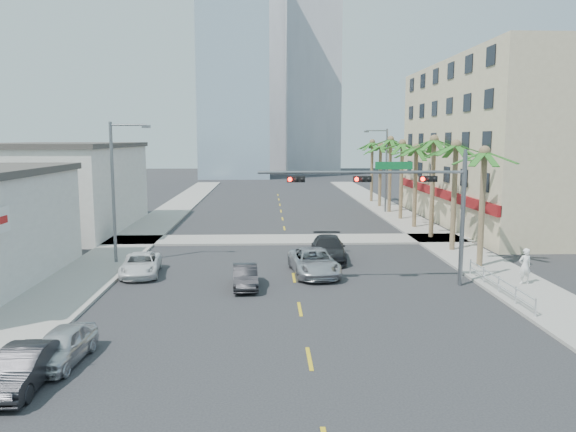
{
  "coord_description": "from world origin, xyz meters",
  "views": [
    {
      "loc": [
        -1.5,
        -21.5,
        7.96
      ],
      "look_at": [
        -0.31,
        10.76,
        3.5
      ],
      "focal_mm": 35.0,
      "sensor_mm": 36.0,
      "label": 1
    }
  ],
  "objects_px": {
    "car_parked_mid": "(22,368)",
    "car_lane_center": "(314,262)",
    "car_parked_near": "(62,346)",
    "car_lane_left": "(245,277)",
    "pedestrian": "(525,266)",
    "car_parked_far": "(141,264)",
    "traffic_signal_mast": "(404,194)",
    "car_lane_right": "(328,249)"
  },
  "relations": [
    {
      "from": "car_parked_mid",
      "to": "car_lane_center",
      "type": "height_order",
      "value": "car_lane_center"
    },
    {
      "from": "car_parked_near",
      "to": "car_lane_left",
      "type": "distance_m",
      "value": 11.74
    },
    {
      "from": "car_parked_near",
      "to": "pedestrian",
      "type": "xyz_separation_m",
      "value": [
        21.26,
        9.71,
        0.49
      ]
    },
    {
      "from": "car_parked_mid",
      "to": "pedestrian",
      "type": "bearing_deg",
      "value": 27.97
    },
    {
      "from": "car_parked_far",
      "to": "car_parked_near",
      "type": "bearing_deg",
      "value": -95.82
    },
    {
      "from": "traffic_signal_mast",
      "to": "car_lane_right",
      "type": "bearing_deg",
      "value": 116.43
    },
    {
      "from": "car_parked_mid",
      "to": "pedestrian",
      "type": "height_order",
      "value": "pedestrian"
    },
    {
      "from": "car_parked_mid",
      "to": "car_lane_right",
      "type": "bearing_deg",
      "value": 57.25
    },
    {
      "from": "car_parked_near",
      "to": "car_parked_mid",
      "type": "distance_m",
      "value": 2.05
    },
    {
      "from": "car_parked_near",
      "to": "pedestrian",
      "type": "bearing_deg",
      "value": 29.37
    },
    {
      "from": "car_lane_left",
      "to": "car_lane_right",
      "type": "distance_m",
      "value": 8.45
    },
    {
      "from": "car_parked_mid",
      "to": "car_lane_right",
      "type": "height_order",
      "value": "car_lane_right"
    },
    {
      "from": "car_parked_far",
      "to": "pedestrian",
      "type": "distance_m",
      "value": 21.62
    },
    {
      "from": "car_parked_far",
      "to": "car_lane_left",
      "type": "height_order",
      "value": "car_parked_far"
    },
    {
      "from": "traffic_signal_mast",
      "to": "pedestrian",
      "type": "bearing_deg",
      "value": -2.68
    },
    {
      "from": "car_parked_far",
      "to": "car_lane_center",
      "type": "height_order",
      "value": "car_lane_center"
    },
    {
      "from": "car_parked_mid",
      "to": "car_lane_left",
      "type": "relative_size",
      "value": 1.06
    },
    {
      "from": "car_parked_near",
      "to": "car_lane_left",
      "type": "bearing_deg",
      "value": 63.29
    },
    {
      "from": "car_lane_center",
      "to": "car_lane_right",
      "type": "height_order",
      "value": "car_lane_right"
    },
    {
      "from": "car_lane_center",
      "to": "car_lane_right",
      "type": "distance_m",
      "value": 4.05
    },
    {
      "from": "traffic_signal_mast",
      "to": "car_parked_near",
      "type": "distance_m",
      "value": 18.29
    },
    {
      "from": "car_parked_near",
      "to": "car_lane_left",
      "type": "height_order",
      "value": "car_parked_near"
    },
    {
      "from": "car_lane_right",
      "to": "pedestrian",
      "type": "bearing_deg",
      "value": -31.5
    },
    {
      "from": "car_parked_mid",
      "to": "car_lane_center",
      "type": "xyz_separation_m",
      "value": [
        10.61,
        14.8,
        0.1
      ]
    },
    {
      "from": "car_parked_mid",
      "to": "car_lane_right",
      "type": "xyz_separation_m",
      "value": [
        11.88,
        18.64,
        0.13
      ]
    },
    {
      "from": "car_lane_center",
      "to": "car_lane_left",
      "type": "bearing_deg",
      "value": -150.03
    },
    {
      "from": "car_parked_near",
      "to": "car_parked_far",
      "type": "xyz_separation_m",
      "value": [
        -0.09,
        13.06,
        -0.0
      ]
    },
    {
      "from": "traffic_signal_mast",
      "to": "car_parked_far",
      "type": "distance_m",
      "value": 15.68
    },
    {
      "from": "car_lane_center",
      "to": "car_parked_mid",
      "type": "bearing_deg",
      "value": -131.29
    },
    {
      "from": "car_parked_near",
      "to": "car_lane_right",
      "type": "height_order",
      "value": "car_lane_right"
    },
    {
      "from": "traffic_signal_mast",
      "to": "car_parked_near",
      "type": "xyz_separation_m",
      "value": [
        -14.64,
        -10.02,
        -4.42
      ]
    },
    {
      "from": "car_parked_near",
      "to": "car_parked_mid",
      "type": "height_order",
      "value": "car_parked_mid"
    },
    {
      "from": "car_lane_center",
      "to": "car_parked_near",
      "type": "bearing_deg",
      "value": -133.78
    },
    {
      "from": "car_parked_near",
      "to": "car_lane_right",
      "type": "relative_size",
      "value": 0.7
    },
    {
      "from": "car_parked_mid",
      "to": "traffic_signal_mast",
      "type": "bearing_deg",
      "value": 38.09
    },
    {
      "from": "traffic_signal_mast",
      "to": "car_parked_near",
      "type": "bearing_deg",
      "value": -145.6
    },
    {
      "from": "traffic_signal_mast",
      "to": "car_lane_right",
      "type": "distance_m",
      "value": 8.56
    },
    {
      "from": "car_parked_far",
      "to": "car_lane_center",
      "type": "relative_size",
      "value": 0.85
    },
    {
      "from": "car_parked_near",
      "to": "car_lane_center",
      "type": "distance_m",
      "value": 16.3
    },
    {
      "from": "traffic_signal_mast",
      "to": "car_lane_left",
      "type": "xyz_separation_m",
      "value": [
        -8.51,
        -0.02,
        -4.45
      ]
    },
    {
      "from": "car_lane_center",
      "to": "car_lane_right",
      "type": "bearing_deg",
      "value": 66.08
    },
    {
      "from": "car_parked_mid",
      "to": "car_parked_far",
      "type": "distance_m",
      "value": 15.04
    }
  ]
}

